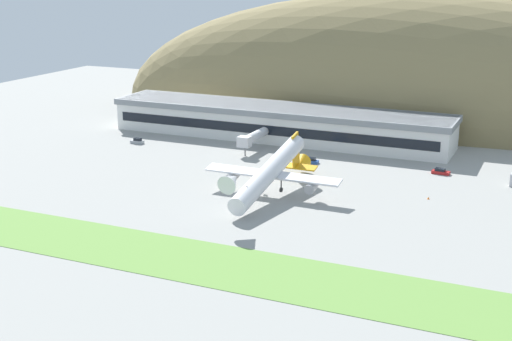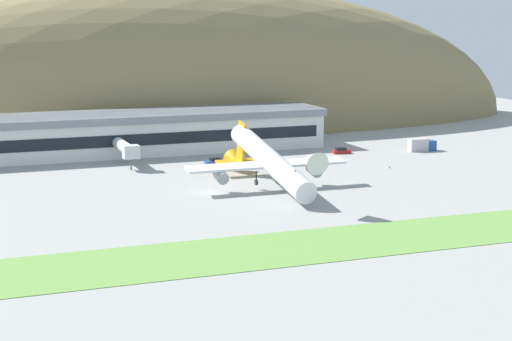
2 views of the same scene
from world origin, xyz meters
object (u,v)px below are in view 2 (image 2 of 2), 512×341
Objects in this scene: cargo_airplane at (268,161)px; fuel_truck at (422,145)px; service_car_1 at (341,151)px; traffic_cone_0 at (389,167)px; jetway_0 at (126,148)px; terminal_building at (113,131)px; service_car_2 at (215,162)px.

fuel_truck is at bearing 29.70° from cargo_airplane.
service_car_1 is 21.37m from traffic_cone_0.
jetway_0 is 26.63× the size of traffic_cone_0.
terminal_building is at bearing 87.83° from jetway_0.
terminal_building is 29.36m from service_car_2.
service_car_2 is at bearing -14.78° from jetway_0.
jetway_0 is at bearing 178.40° from service_car_1.
jetway_0 reaches higher than service_car_2.
service_car_1 is 1.01× the size of service_car_2.
cargo_airplane is 30.13m from service_car_2.
service_car_1 is at bearing -20.10° from terminal_building.
service_car_2 is at bearing 152.57° from traffic_cone_0.
service_car_1 is at bearing 92.92° from traffic_cone_0.
terminal_building reaches higher than service_car_2.
service_car_1 is (32.00, 33.26, -4.90)m from cargo_airplane.
terminal_building reaches higher than service_car_1.
cargo_airplane is at bearing -69.47° from terminal_building.
fuel_truck is (52.03, 29.67, -4.03)m from cargo_airplane.
fuel_truck is (20.03, -3.58, 0.87)m from service_car_1.
fuel_truck is 12.07× the size of traffic_cone_0.
jetway_0 is 2.21× the size of fuel_truck.
service_car_1 is at bearing 6.11° from service_car_2.
cargo_airplane reaches higher than terminal_building.
terminal_building is 17.48m from jetway_0.
jetway_0 is at bearing 120.17° from cargo_airplane.
service_car_2 is (-1.20, 29.70, -4.90)m from cargo_airplane.
service_car_2 is at bearing -173.89° from service_car_1.
service_car_2 is (-33.20, -3.55, 0.01)m from service_car_1.
service_car_1 is (52.18, -1.46, -3.40)m from jetway_0.
jetway_0 is at bearing 176.01° from fuel_truck.
terminal_building is 2.35× the size of cargo_airplane.
fuel_truck is at bearing -17.41° from terminal_building.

